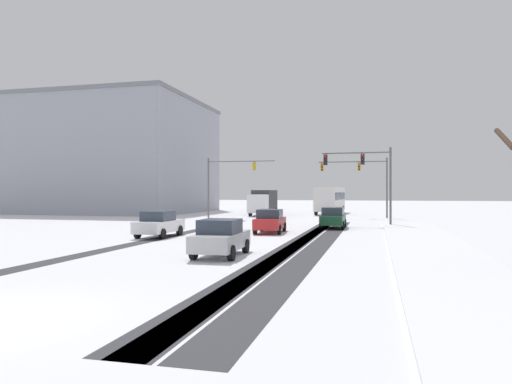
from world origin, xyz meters
name	(u,v)px	position (x,y,z in m)	size (l,w,h in m)	color
wheel_track_left_lane	(300,243)	(4.20, 16.97, 0.00)	(0.92, 37.33, 0.01)	#38383D
wheel_track_right_lane	(155,239)	(-4.45, 16.97, 0.00)	(1.06, 37.33, 0.01)	#38383D
wheel_track_center	(321,244)	(5.36, 16.97, 0.00)	(1.20, 37.33, 0.01)	#38383D
wheel_track_oncoming	(296,243)	(3.98, 16.97, 0.00)	(1.17, 37.33, 0.01)	#38383D
sidewalk_kerb_right	(432,249)	(10.82, 15.27, 0.06)	(4.00, 37.33, 0.12)	white
traffic_signal_far_right	(362,174)	(6.83, 43.88, 4.70)	(7.39, 0.45, 6.50)	#56565B
traffic_signal_far_left	(227,176)	(-7.31, 40.00, 4.51)	(7.42, 0.49, 6.50)	#56565B
traffic_signal_near_right	(366,170)	(7.46, 31.93, 4.63)	(5.73, 0.41, 6.50)	#56565B
car_dark_green_lead	(333,218)	(5.04, 28.11, 0.82)	(1.85, 4.11, 1.62)	#194C2D
car_red_second	(270,221)	(1.21, 22.90, 0.82)	(2.02, 4.19, 1.62)	red
car_white_third	(159,224)	(-4.86, 18.33, 0.82)	(1.84, 4.10, 1.62)	silver
car_silver_fourth	(221,238)	(1.66, 10.89, 0.82)	(1.95, 4.16, 1.62)	#B7BABF
bus_oncoming	(330,198)	(2.65, 52.07, 1.99)	(3.06, 11.11, 3.38)	silver
box_truck_delivery	(263,202)	(-4.83, 46.44, 1.63)	(2.41, 7.44, 3.02)	silver
office_building_far_left_block	(100,157)	(-29.67, 51.00, 7.71)	(28.71, 21.67, 15.41)	#9399A3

